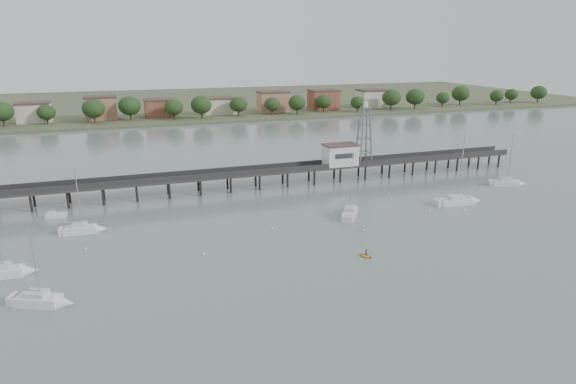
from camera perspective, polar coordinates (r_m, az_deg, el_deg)
The scene contains 15 objects.
ground_plane at distance 63.00m, azimuth 8.15°, elevation -14.67°, with size 500.00×500.00×0.00m, color slate.
pier at distance 114.14m, azimuth -5.33°, elevation 2.17°, with size 150.00×5.00×5.50m.
pier_building at distance 121.46m, azimuth 6.20°, elevation 4.44°, with size 8.40×5.40×5.30m.
lattice_tower at distance 123.42m, azimuth 9.03°, elevation 6.63°, with size 3.20×3.20×15.50m.
sailboat_e at distance 129.44m, azimuth 24.87°, elevation 0.97°, with size 8.42×5.21×13.43m.
sailboat_c at distance 98.28m, azimuth 7.45°, elevation -2.30°, with size 6.64×8.20×13.67m.
sailboat_a at distance 83.36m, azimuth -29.98°, elevation -8.19°, with size 8.22×2.75×13.43m.
sailboat_d at distance 110.65m, azimuth 20.02°, elevation -1.00°, with size 10.04×3.89×16.02m.
sailboat_b at distance 95.54m, azimuth -22.73°, elevation -4.10°, with size 7.66×2.83×12.47m.
sailboat_f at distance 72.28m, azimuth -26.69°, elevation -11.47°, with size 8.23×5.37×13.20m.
white_tender at distance 106.34m, azimuth -25.85°, elevation -2.52°, with size 3.99×2.14×1.48m.
yellow_dinghy at distance 79.75m, azimuth 9.21°, elevation -7.59°, with size 1.65×0.48×2.31m, color yellow.
dinghy_occupant at distance 79.75m, azimuth 9.21°, elevation -7.59°, with size 0.40×1.11×0.27m, color black.
mooring_buoys at distance 92.51m, azimuth 4.60°, elevation -3.82°, with size 73.72×16.33×0.39m.
far_shore at distance 289.93m, azimuth -13.75°, elevation 10.22°, with size 500.00×170.00×10.40m.
Camera 1 is at (-25.18, -47.45, 32.92)m, focal length 30.00 mm.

